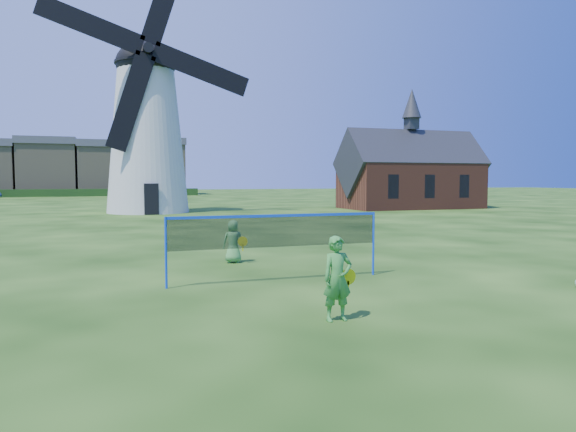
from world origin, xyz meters
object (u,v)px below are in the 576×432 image
Objects in this scene: player_boy at (233,241)px; badminton_net at (277,232)px; windmill at (147,128)px; chapel at (411,175)px; player_girl at (338,279)px.

badminton_net is at bearing 110.99° from player_boy.
badminton_net is at bearing -88.33° from windmill.
chapel is 35.36m from player_girl.
windmill reaches higher than badminton_net.
windmill is 14.64× the size of player_boy.
chapel is at bearing 54.41° from player_girl.
player_girl is at bearing -88.70° from windmill.
chapel is at bearing -3.83° from windmill.
player_boy is at bearing -88.88° from windmill.
player_girl reaches higher than player_boy.
chapel is 2.24× the size of badminton_net.
badminton_net is 3.06m from player_boy.
chapel is (20.44, -1.37, -3.25)m from windmill.
windmill is 20.75m from chapel.
chapel is at bearing 52.57° from badminton_net.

